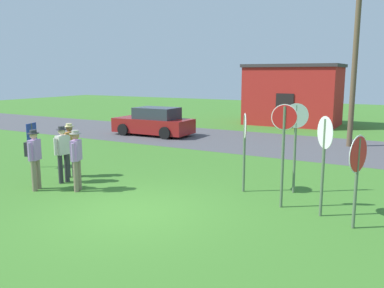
{
  "coord_description": "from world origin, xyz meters",
  "views": [
    {
      "loc": [
        5.74,
        -7.31,
        3.29
      ],
      "look_at": [
        0.22,
        2.55,
        1.3
      ],
      "focal_mm": 37.4,
      "sensor_mm": 36.0,
      "label": 1
    }
  ],
  "objects_px": {
    "stop_sign_tallest": "(324,149)",
    "person_in_blue": "(62,150)",
    "stop_sign_far_back": "(358,165)",
    "person_in_dark_shirt": "(70,147)",
    "person_in_teal": "(34,155)",
    "utility_pole": "(355,61)",
    "info_panel_leftmost": "(32,137)",
    "stop_sign_rear_left": "(245,139)",
    "parked_car_on_street": "(154,123)",
    "stop_sign_low_front": "(296,133)",
    "stop_sign_leaning_right": "(284,140)",
    "person_near_signs": "(76,157)"
  },
  "relations": [
    {
      "from": "stop_sign_tallest",
      "to": "person_in_blue",
      "type": "distance_m",
      "value": 7.57
    },
    {
      "from": "stop_sign_far_back",
      "to": "person_in_dark_shirt",
      "type": "height_order",
      "value": "stop_sign_far_back"
    },
    {
      "from": "stop_sign_tallest",
      "to": "person_in_teal",
      "type": "height_order",
      "value": "stop_sign_tallest"
    },
    {
      "from": "utility_pole",
      "to": "info_panel_leftmost",
      "type": "height_order",
      "value": "utility_pole"
    },
    {
      "from": "person_in_dark_shirt",
      "to": "info_panel_leftmost",
      "type": "xyz_separation_m",
      "value": [
        -2.15,
        0.3,
        0.1
      ]
    },
    {
      "from": "stop_sign_rear_left",
      "to": "person_in_teal",
      "type": "xyz_separation_m",
      "value": [
        -5.26,
        -2.76,
        -0.5
      ]
    },
    {
      "from": "person_in_dark_shirt",
      "to": "info_panel_leftmost",
      "type": "height_order",
      "value": "person_in_dark_shirt"
    },
    {
      "from": "parked_car_on_street",
      "to": "person_in_blue",
      "type": "xyz_separation_m",
      "value": [
        3.05,
        -9.3,
        0.32
      ]
    },
    {
      "from": "stop_sign_rear_left",
      "to": "stop_sign_low_front",
      "type": "distance_m",
      "value": 1.4
    },
    {
      "from": "stop_sign_leaning_right",
      "to": "person_in_blue",
      "type": "height_order",
      "value": "stop_sign_leaning_right"
    },
    {
      "from": "person_near_signs",
      "to": "stop_sign_tallest",
      "type": "bearing_deg",
      "value": 11.0
    },
    {
      "from": "person_in_blue",
      "to": "person_near_signs",
      "type": "bearing_deg",
      "value": -22.9
    },
    {
      "from": "person_in_blue",
      "to": "info_panel_leftmost",
      "type": "height_order",
      "value": "person_in_blue"
    },
    {
      "from": "stop_sign_tallest",
      "to": "stop_sign_far_back",
      "type": "bearing_deg",
      "value": -29.18
    },
    {
      "from": "stop_sign_rear_left",
      "to": "parked_car_on_street",
      "type": "bearing_deg",
      "value": 137.66
    },
    {
      "from": "stop_sign_tallest",
      "to": "stop_sign_leaning_right",
      "type": "distance_m",
      "value": 1.01
    },
    {
      "from": "stop_sign_tallest",
      "to": "person_in_blue",
      "type": "relative_size",
      "value": 1.35
    },
    {
      "from": "stop_sign_rear_left",
      "to": "stop_sign_low_front",
      "type": "bearing_deg",
      "value": 25.89
    },
    {
      "from": "stop_sign_tallest",
      "to": "person_in_blue",
      "type": "xyz_separation_m",
      "value": [
        -7.5,
        -0.83,
        -0.59
      ]
    },
    {
      "from": "stop_sign_low_front",
      "to": "person_in_dark_shirt",
      "type": "height_order",
      "value": "stop_sign_low_front"
    },
    {
      "from": "stop_sign_rear_left",
      "to": "info_panel_leftmost",
      "type": "relative_size",
      "value": 1.41
    },
    {
      "from": "utility_pole",
      "to": "stop_sign_rear_left",
      "type": "bearing_deg",
      "value": -99.61
    },
    {
      "from": "stop_sign_far_back",
      "to": "person_in_teal",
      "type": "height_order",
      "value": "stop_sign_far_back"
    },
    {
      "from": "utility_pole",
      "to": "stop_sign_low_front",
      "type": "xyz_separation_m",
      "value": [
        -0.29,
        -8.47,
        -2.15
      ]
    },
    {
      "from": "person_in_teal",
      "to": "person_near_signs",
      "type": "distance_m",
      "value": 1.22
    },
    {
      "from": "stop_sign_tallest",
      "to": "person_in_dark_shirt",
      "type": "relative_size",
      "value": 1.35
    },
    {
      "from": "utility_pole",
      "to": "person_near_signs",
      "type": "relative_size",
      "value": 4.21
    },
    {
      "from": "parked_car_on_street",
      "to": "info_panel_leftmost",
      "type": "distance_m",
      "value": 8.41
    },
    {
      "from": "parked_car_on_street",
      "to": "person_in_dark_shirt",
      "type": "height_order",
      "value": "person_in_dark_shirt"
    },
    {
      "from": "person_in_teal",
      "to": "person_near_signs",
      "type": "xyz_separation_m",
      "value": [
        1.1,
        0.53,
        -0.03
      ]
    },
    {
      "from": "utility_pole",
      "to": "person_near_signs",
      "type": "height_order",
      "value": "utility_pole"
    },
    {
      "from": "info_panel_leftmost",
      "to": "person_near_signs",
      "type": "bearing_deg",
      "value": -21.14
    },
    {
      "from": "parked_car_on_street",
      "to": "person_in_teal",
      "type": "relative_size",
      "value": 2.49
    },
    {
      "from": "stop_sign_leaning_right",
      "to": "person_near_signs",
      "type": "xyz_separation_m",
      "value": [
        -5.49,
        -1.41,
        -0.72
      ]
    },
    {
      "from": "parked_car_on_street",
      "to": "person_in_dark_shirt",
      "type": "bearing_deg",
      "value": -72.51
    },
    {
      "from": "stop_sign_leaning_right",
      "to": "person_near_signs",
      "type": "relative_size",
      "value": 1.48
    },
    {
      "from": "stop_sign_rear_left",
      "to": "person_in_blue",
      "type": "distance_m",
      "value": 5.51
    },
    {
      "from": "person_in_teal",
      "to": "info_panel_leftmost",
      "type": "height_order",
      "value": "person_in_teal"
    },
    {
      "from": "person_in_blue",
      "to": "stop_sign_low_front",
      "type": "bearing_deg",
      "value": 20.49
    },
    {
      "from": "utility_pole",
      "to": "person_in_dark_shirt",
      "type": "distance_m",
      "value": 12.75
    },
    {
      "from": "person_in_dark_shirt",
      "to": "stop_sign_rear_left",
      "type": "bearing_deg",
      "value": 12.07
    },
    {
      "from": "stop_sign_leaning_right",
      "to": "stop_sign_far_back",
      "type": "distance_m",
      "value": 1.89
    },
    {
      "from": "parked_car_on_street",
      "to": "info_panel_leftmost",
      "type": "xyz_separation_m",
      "value": [
        0.58,
        -8.38,
        0.4
      ]
    },
    {
      "from": "stop_sign_leaning_right",
      "to": "stop_sign_far_back",
      "type": "height_order",
      "value": "stop_sign_leaning_right"
    },
    {
      "from": "stop_sign_low_front",
      "to": "stop_sign_rear_left",
      "type": "bearing_deg",
      "value": -154.11
    },
    {
      "from": "utility_pole",
      "to": "stop_sign_far_back",
      "type": "relative_size",
      "value": 3.59
    },
    {
      "from": "stop_sign_low_front",
      "to": "person_in_blue",
      "type": "distance_m",
      "value": 6.89
    },
    {
      "from": "utility_pole",
      "to": "person_in_teal",
      "type": "relative_size",
      "value": 4.21
    },
    {
      "from": "info_panel_leftmost",
      "to": "person_in_blue",
      "type": "bearing_deg",
      "value": -20.41
    },
    {
      "from": "parked_car_on_street",
      "to": "person_in_blue",
      "type": "distance_m",
      "value": 9.79
    }
  ]
}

